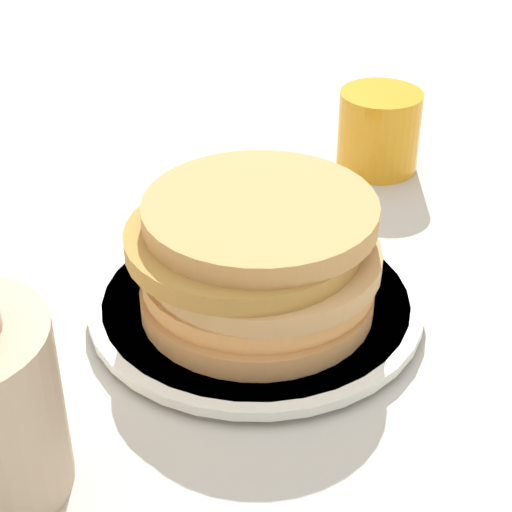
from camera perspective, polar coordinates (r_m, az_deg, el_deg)
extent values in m
plane|color=#BCB7AD|center=(0.64, -1.35, -2.37)|extent=(4.00, 4.00, 0.00)
cylinder|color=silver|center=(0.61, 0.00, -3.23)|extent=(0.22, 0.22, 0.01)
cylinder|color=silver|center=(0.61, 0.00, -3.05)|extent=(0.24, 0.24, 0.01)
cylinder|color=#B88049|center=(0.59, 0.07, -2.73)|extent=(0.16, 0.16, 0.02)
cylinder|color=tan|center=(0.59, 0.17, -1.19)|extent=(0.16, 0.16, 0.01)
cylinder|color=tan|center=(0.59, 0.51, -0.11)|extent=(0.16, 0.16, 0.01)
cylinder|color=#AD7F39|center=(0.58, -0.87, 1.19)|extent=(0.16, 0.16, 0.01)
cylinder|color=tan|center=(0.58, 0.03, 2.78)|extent=(0.16, 0.16, 0.02)
cylinder|color=orange|center=(0.80, 8.19, 8.27)|extent=(0.08, 0.08, 0.07)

